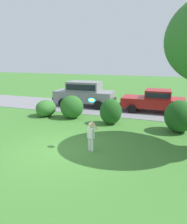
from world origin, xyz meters
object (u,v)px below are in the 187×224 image
Objects in this scene: child_thrower at (91,134)px; parked_suv at (84,92)px; frisbee at (92,100)px; parked_sedan at (154,100)px.

parked_suv is at bearing 114.05° from child_thrower.
frisbee is at bearing -65.57° from parked_suv.
parked_sedan is 7.69m from frisbee.
parked_suv is 8.42m from child_thrower.
frisbee is at bearing 102.77° from child_thrower.
parked_suv is at bearing 114.43° from frisbee.
parked_sedan is 5.26m from parked_suv.
child_thrower is 4.19× the size of frisbee.
child_thrower is (-1.83, -7.63, -0.13)m from parked_sedan.
parked_sedan is at bearing -0.60° from parked_suv.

